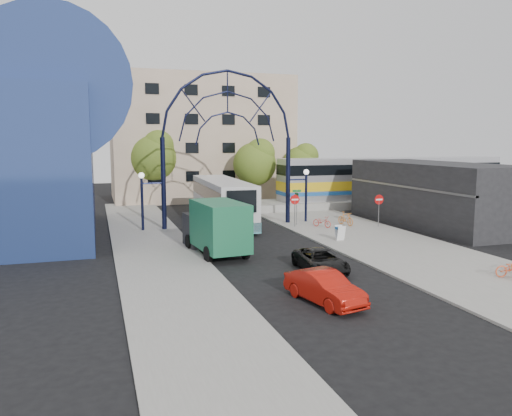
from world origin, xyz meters
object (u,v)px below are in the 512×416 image
object	(u,v)px
stop_sign	(295,202)
street_name_sign	(297,200)
do_not_enter_sign	(379,203)
black_suv	(320,261)
tree_north_c	(302,163)
green_truck	(215,227)
gateway_arch	(228,117)
train_car	(393,178)
tree_north_b	(154,155)
red_sedan	(324,287)
bike_near_b	(346,219)
sandwich_board	(340,231)
city_bus	(222,201)
tree_north_a	(256,161)
bike_near_a	(322,222)

from	to	relation	value
stop_sign	street_name_sign	bearing A→B (deg)	56.36
do_not_enter_sign	black_suv	bearing A→B (deg)	-133.12
tree_north_c	street_name_sign	bearing A→B (deg)	-114.31
tree_north_c	do_not_enter_sign	bearing A→B (deg)	-93.58
stop_sign	tree_north_c	size ratio (longest dim) A/B	0.38
stop_sign	green_truck	xyz separation A→B (m)	(-7.94, -6.87, -0.38)
gateway_arch	train_car	distance (m)	22.27
train_car	tree_north_c	size ratio (longest dim) A/B	3.86
tree_north_b	red_sedan	distance (m)	35.59
stop_sign	bike_near_b	distance (m)	4.31
red_sedan	train_car	bearing A→B (deg)	39.74
green_truck	sandwich_board	bearing A→B (deg)	-0.24
tree_north_c	green_truck	world-z (taller)	tree_north_c
tree_north_b	green_truck	bearing A→B (deg)	-88.31
sandwich_board	red_sedan	xyz separation A→B (m)	(-6.52, -11.22, -0.07)
bike_near_b	do_not_enter_sign	bearing A→B (deg)	-44.47
city_bus	tree_north_c	bearing A→B (deg)	47.02
train_car	green_truck	size ratio (longest dim) A/B	3.81
street_name_sign	sandwich_board	distance (m)	6.78
street_name_sign	tree_north_a	size ratio (longest dim) A/B	0.40
gateway_arch	bike_near_b	size ratio (longest dim) A/B	7.81
red_sedan	black_suv	bearing A→B (deg)	53.89
street_name_sign	red_sedan	size ratio (longest dim) A/B	0.69
street_name_sign	train_car	bearing A→B (deg)	32.42
black_suv	bike_near_b	bearing A→B (deg)	59.21
bike_near_a	tree_north_a	bearing A→B (deg)	62.39
stop_sign	do_not_enter_sign	world-z (taller)	stop_sign
sandwich_board	green_truck	world-z (taller)	green_truck
do_not_enter_sign	bike_near_b	world-z (taller)	do_not_enter_sign
gateway_arch	green_truck	bearing A→B (deg)	-109.51
city_bus	black_suv	size ratio (longest dim) A/B	3.14
do_not_enter_sign	city_bus	world-z (taller)	city_bus
tree_north_b	black_suv	size ratio (longest dim) A/B	1.92
stop_sign	bike_near_a	bearing A→B (deg)	-25.90
tree_north_a	tree_north_c	size ratio (longest dim) A/B	1.08
tree_north_c	red_sedan	distance (m)	35.82
tree_north_c	black_suv	distance (m)	30.80
gateway_arch	sandwich_board	distance (m)	12.52
gateway_arch	bike_near_a	distance (m)	10.84
street_name_sign	bike_near_a	size ratio (longest dim) A/B	1.71
sandwich_board	stop_sign	bearing A→B (deg)	97.57
stop_sign	tree_north_c	bearing A→B (deg)	65.31
tree_north_c	city_bus	xyz separation A→B (m)	(-12.13, -12.07, -2.41)
stop_sign	city_bus	size ratio (longest dim) A/B	0.19
tree_north_b	black_suv	bearing A→B (deg)	-80.76
bike_near_a	gateway_arch	bearing A→B (deg)	126.61
red_sedan	stop_sign	bearing A→B (deg)	58.90
city_bus	red_sedan	size ratio (longest dim) A/B	3.24
red_sedan	tree_north_a	bearing A→B (deg)	64.53
gateway_arch	do_not_enter_sign	world-z (taller)	gateway_arch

